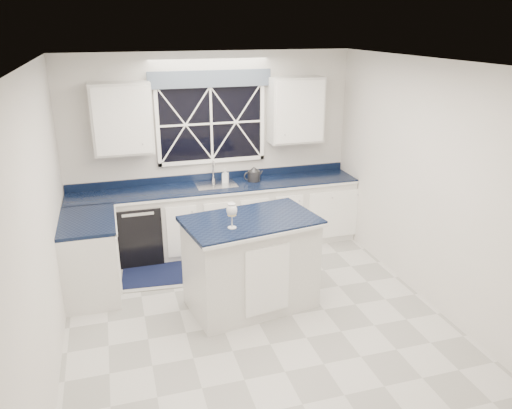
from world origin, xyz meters
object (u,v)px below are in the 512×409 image
object	(u,v)px
dishwasher	(138,230)
soap_bottle	(225,176)
kettle	(254,174)
wine_glass	(232,211)
island	(251,263)
faucet	(214,171)

from	to	relation	value
dishwasher	soap_bottle	distance (m)	1.40
kettle	wine_glass	xyz separation A→B (m)	(-0.78, -1.85, 0.21)
island	kettle	xyz separation A→B (m)	(0.52, 1.66, 0.50)
island	wine_glass	world-z (taller)	wine_glass
island	wine_glass	xyz separation A→B (m)	(-0.25, -0.19, 0.71)
faucet	wine_glass	bearing A→B (deg)	-96.58
faucet	kettle	distance (m)	0.57
kettle	soap_bottle	xyz separation A→B (m)	(-0.40, 0.06, 0.00)
faucet	soap_bottle	xyz separation A→B (m)	(0.15, -0.08, -0.06)
dishwasher	island	size ratio (longest dim) A/B	0.53
island	soap_bottle	size ratio (longest dim) A/B	8.00
dishwasher	soap_bottle	bearing A→B (deg)	5.37
wine_glass	soap_bottle	world-z (taller)	wine_glass
kettle	soap_bottle	size ratio (longest dim) A/B	1.53
dishwasher	wine_glass	xyz separation A→B (m)	(0.87, -1.79, 0.83)
faucet	kettle	size ratio (longest dim) A/B	1.03
island	kettle	world-z (taller)	kettle
faucet	soap_bottle	distance (m)	0.18
island	dishwasher	bearing A→B (deg)	115.85
faucet	island	world-z (taller)	faucet
island	kettle	bearing A→B (deg)	63.27
dishwasher	island	world-z (taller)	island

